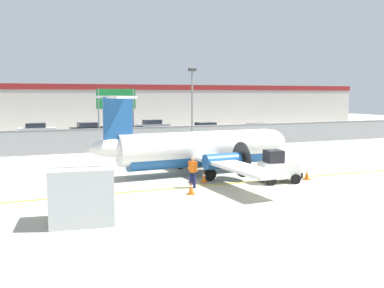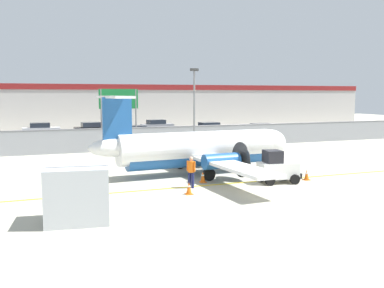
{
  "view_description": "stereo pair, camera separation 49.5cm",
  "coord_description": "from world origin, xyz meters",
  "px_view_note": "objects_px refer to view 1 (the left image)",
  "views": [
    {
      "loc": [
        -11.14,
        -19.23,
        5.0
      ],
      "look_at": [
        -0.93,
        6.37,
        1.8
      ],
      "focal_mm": 40.0,
      "sensor_mm": 36.0,
      "label": 1
    },
    {
      "loc": [
        -10.67,
        -19.41,
        5.0
      ],
      "look_at": [
        -0.93,
        6.37,
        1.8
      ],
      "focal_mm": 40.0,
      "sensor_mm": 36.0,
      "label": 2
    }
  ],
  "objects_px": {
    "traffic_cone_near_left": "(204,177)",
    "parked_car_3": "(131,133)",
    "parked_car_2": "(88,129)",
    "ground_crew_worker": "(193,170)",
    "parked_car_4": "(153,126)",
    "parked_car_6": "(257,130)",
    "traffic_cone_near_right": "(307,174)",
    "apron_light_pole": "(192,102)",
    "commuter_airplane": "(201,149)",
    "highway_sign": "(116,104)",
    "traffic_cone_far_left": "(191,188)",
    "parked_car_1": "(37,130)",
    "baggage_tug": "(278,168)",
    "cargo_container": "(82,195)",
    "parked_car_5": "(206,129)"
  },
  "relations": [
    {
      "from": "traffic_cone_near_left",
      "to": "parked_car_3",
      "type": "bearing_deg",
      "value": 86.96
    },
    {
      "from": "parked_car_2",
      "to": "ground_crew_worker",
      "type": "bearing_deg",
      "value": -91.34
    },
    {
      "from": "parked_car_4",
      "to": "parked_car_6",
      "type": "distance_m",
      "value": 14.53
    },
    {
      "from": "parked_car_6",
      "to": "traffic_cone_near_right",
      "type": "bearing_deg",
      "value": 65.14
    },
    {
      "from": "traffic_cone_near_left",
      "to": "parked_car_2",
      "type": "relative_size",
      "value": 0.15
    },
    {
      "from": "traffic_cone_near_left",
      "to": "apron_light_pole",
      "type": "bearing_deg",
      "value": 71.0
    },
    {
      "from": "commuter_airplane",
      "to": "parked_car_2",
      "type": "height_order",
      "value": "commuter_airplane"
    },
    {
      "from": "highway_sign",
      "to": "ground_crew_worker",
      "type": "bearing_deg",
      "value": -88.93
    },
    {
      "from": "parked_car_3",
      "to": "parked_car_4",
      "type": "xyz_separation_m",
      "value": [
        5.3,
        9.41,
        0.0
      ]
    },
    {
      "from": "traffic_cone_far_left",
      "to": "highway_sign",
      "type": "xyz_separation_m",
      "value": [
        0.3,
        19.37,
        3.83
      ]
    },
    {
      "from": "parked_car_4",
      "to": "apron_light_pole",
      "type": "xyz_separation_m",
      "value": [
        -1.98,
        -18.88,
        3.41
      ]
    },
    {
      "from": "traffic_cone_near_left",
      "to": "highway_sign",
      "type": "relative_size",
      "value": 0.12
    },
    {
      "from": "traffic_cone_near_right",
      "to": "apron_light_pole",
      "type": "height_order",
      "value": "apron_light_pole"
    },
    {
      "from": "parked_car_1",
      "to": "parked_car_6",
      "type": "distance_m",
      "value": 25.65
    },
    {
      "from": "parked_car_2",
      "to": "parked_car_3",
      "type": "relative_size",
      "value": 1.01
    },
    {
      "from": "apron_light_pole",
      "to": "commuter_airplane",
      "type": "bearing_deg",
      "value": -108.85
    },
    {
      "from": "baggage_tug",
      "to": "ground_crew_worker",
      "type": "relative_size",
      "value": 1.44
    },
    {
      "from": "parked_car_2",
      "to": "cargo_container",
      "type": "bearing_deg",
      "value": -101.94
    },
    {
      "from": "commuter_airplane",
      "to": "traffic_cone_far_left",
      "type": "bearing_deg",
      "value": -121.26
    },
    {
      "from": "parked_car_5",
      "to": "apron_light_pole",
      "type": "relative_size",
      "value": 0.59
    },
    {
      "from": "baggage_tug",
      "to": "traffic_cone_near_right",
      "type": "bearing_deg",
      "value": 9.35
    },
    {
      "from": "parked_car_4",
      "to": "apron_light_pole",
      "type": "height_order",
      "value": "apron_light_pole"
    },
    {
      "from": "traffic_cone_near_right",
      "to": "parked_car_3",
      "type": "height_order",
      "value": "parked_car_3"
    },
    {
      "from": "traffic_cone_near_right",
      "to": "parked_car_5",
      "type": "bearing_deg",
      "value": 79.27
    },
    {
      "from": "traffic_cone_far_left",
      "to": "cargo_container",
      "type": "bearing_deg",
      "value": -154.08
    },
    {
      "from": "parked_car_2",
      "to": "parked_car_6",
      "type": "xyz_separation_m",
      "value": [
        17.8,
        -9.03,
        0.0
      ]
    },
    {
      "from": "baggage_tug",
      "to": "parked_car_6",
      "type": "relative_size",
      "value": 0.58
    },
    {
      "from": "parked_car_1",
      "to": "parked_car_5",
      "type": "relative_size",
      "value": 0.99
    },
    {
      "from": "traffic_cone_far_left",
      "to": "parked_car_2",
      "type": "relative_size",
      "value": 0.15
    },
    {
      "from": "traffic_cone_near_right",
      "to": "apron_light_pole",
      "type": "relative_size",
      "value": 0.09
    },
    {
      "from": "parked_car_5",
      "to": "traffic_cone_far_left",
      "type": "bearing_deg",
      "value": -117.84
    },
    {
      "from": "traffic_cone_near_left",
      "to": "traffic_cone_far_left",
      "type": "relative_size",
      "value": 1.0
    },
    {
      "from": "commuter_airplane",
      "to": "parked_car_4",
      "type": "height_order",
      "value": "commuter_airplane"
    },
    {
      "from": "traffic_cone_far_left",
      "to": "parked_car_2",
      "type": "bearing_deg",
      "value": 90.81
    },
    {
      "from": "traffic_cone_far_left",
      "to": "parked_car_5",
      "type": "height_order",
      "value": "parked_car_5"
    },
    {
      "from": "baggage_tug",
      "to": "ground_crew_worker",
      "type": "bearing_deg",
      "value": -179.45
    },
    {
      "from": "parked_car_5",
      "to": "parked_car_4",
      "type": "bearing_deg",
      "value": 117.83
    },
    {
      "from": "parked_car_3",
      "to": "parked_car_4",
      "type": "relative_size",
      "value": 0.97
    },
    {
      "from": "traffic_cone_far_left",
      "to": "highway_sign",
      "type": "relative_size",
      "value": 0.12
    },
    {
      "from": "parked_car_1",
      "to": "highway_sign",
      "type": "height_order",
      "value": "highway_sign"
    },
    {
      "from": "highway_sign",
      "to": "baggage_tug",
      "type": "bearing_deg",
      "value": -73.89
    },
    {
      "from": "traffic_cone_near_left",
      "to": "traffic_cone_near_right",
      "type": "relative_size",
      "value": 1.0
    },
    {
      "from": "baggage_tug",
      "to": "parked_car_4",
      "type": "xyz_separation_m",
      "value": [
        2.6,
        33.63,
        0.04
      ]
    },
    {
      "from": "baggage_tug",
      "to": "traffic_cone_near_right",
      "type": "xyz_separation_m",
      "value": [
        2.07,
        0.1,
        -0.54
      ]
    },
    {
      "from": "baggage_tug",
      "to": "apron_light_pole",
      "type": "height_order",
      "value": "apron_light_pole"
    },
    {
      "from": "traffic_cone_far_left",
      "to": "parked_car_6",
      "type": "height_order",
      "value": "parked_car_6"
    },
    {
      "from": "apron_light_pole",
      "to": "cargo_container",
      "type": "bearing_deg",
      "value": -123.14
    },
    {
      "from": "cargo_container",
      "to": "parked_car_4",
      "type": "relative_size",
      "value": 0.6
    },
    {
      "from": "parked_car_1",
      "to": "parked_car_2",
      "type": "xyz_separation_m",
      "value": [
        5.75,
        -1.14,
        0.0
      ]
    },
    {
      "from": "traffic_cone_far_left",
      "to": "parked_car_6",
      "type": "distance_m",
      "value": 28.93
    }
  ]
}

